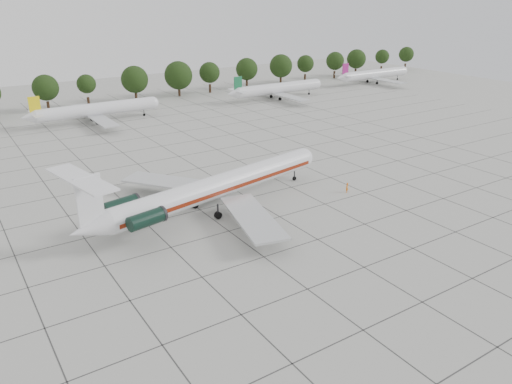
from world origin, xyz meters
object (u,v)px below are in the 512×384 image
ground_crew (347,188)px  bg_airliner_d (278,89)px  bg_airliner_c (97,110)px  main_airliner (209,189)px  bg_airliner_e (375,74)px

ground_crew → bg_airliner_d: bg_airliner_d is taller
bg_airliner_c → bg_airliner_d: bearing=-0.8°
ground_crew → bg_airliner_d: (32.99, 64.27, 2.14)m
main_airliner → bg_airliner_d: main_airliner is taller
bg_airliner_e → bg_airliner_d: bearing=-174.5°
bg_airliner_d → bg_airliner_e: (42.49, 4.08, 0.00)m
ground_crew → bg_airliner_c: bearing=-106.5°
bg_airliner_c → bg_airliner_d: 51.33m
bg_airliner_c → bg_airliner_d: same height
main_airliner → bg_airliner_e: 115.35m
ground_crew → main_airliner: bearing=-45.7°
main_airliner → bg_airliner_c: bearing=76.1°
main_airliner → ground_crew: bearing=-24.9°
bg_airliner_c → bg_airliner_d: (51.33, -0.75, 0.00)m
bg_airliner_d → bg_airliner_c: bearing=179.2°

